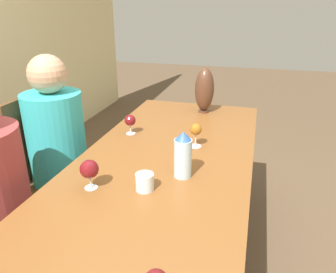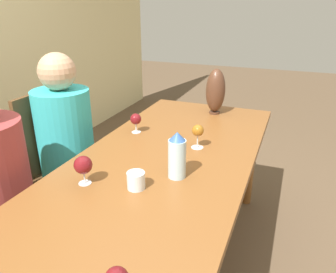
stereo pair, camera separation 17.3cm
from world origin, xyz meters
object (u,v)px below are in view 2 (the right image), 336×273
object	(u,v)px
water_tumbler	(137,181)
chair_far	(60,163)
wine_glass_1	(136,119)
person_far	(68,144)
water_bottle	(177,156)
wine_glass_2	(198,131)
vase	(216,91)
wine_glass_3	(83,165)

from	to	relation	value
water_tumbler	chair_far	xyz separation A→B (m)	(0.45, 0.82, -0.29)
wine_glass_1	person_far	xyz separation A→B (m)	(-0.15, 0.42, -0.18)
water_bottle	wine_glass_2	bearing A→B (deg)	1.03
wine_glass_2	water_bottle	bearing A→B (deg)	-178.97
vase	wine_glass_2	size ratio (longest dim) A/B	2.40
person_far	chair_far	bearing A→B (deg)	90.00
water_tumbler	wine_glass_1	size ratio (longest dim) A/B	0.65
water_tumbler	wine_glass_1	distance (m)	0.67
person_far	wine_glass_2	bearing A→B (deg)	-85.76
water_tumbler	wine_glass_2	bearing A→B (deg)	-13.32
water_bottle	person_far	world-z (taller)	person_far
water_bottle	chair_far	size ratio (longest dim) A/B	0.23
wine_glass_1	wine_glass_3	bearing A→B (deg)	-174.09
chair_far	wine_glass_1	bearing A→B (deg)	-74.00
wine_glass_2	chair_far	world-z (taller)	chair_far
water_bottle	wine_glass_1	xyz separation A→B (m)	(0.44, 0.43, -0.02)
wine_glass_2	person_far	distance (m)	0.87
wine_glass_1	water_bottle	bearing A→B (deg)	-135.25
water_bottle	vase	size ratio (longest dim) A/B	0.68
wine_glass_2	vase	bearing A→B (deg)	5.48
water_bottle	water_tumbler	size ratio (longest dim) A/B	2.81
water_tumbler	wine_glass_3	xyz separation A→B (m)	(-0.05, 0.24, 0.05)
vase	water_bottle	bearing A→B (deg)	-176.11
wine_glass_2	wine_glass_3	bearing A→B (deg)	147.51
water_tumbler	person_far	xyz separation A→B (m)	(0.45, 0.73, -0.13)
water_tumbler	wine_glass_2	size ratio (longest dim) A/B	0.58
water_tumbler	wine_glass_1	world-z (taller)	wine_glass_1
chair_far	vase	bearing A→B (deg)	-51.69
vase	wine_glass_1	size ratio (longest dim) A/B	2.68
water_bottle	wine_glass_2	distance (m)	0.35
wine_glass_1	wine_glass_3	size ratio (longest dim) A/B	0.91
chair_far	person_far	size ratio (longest dim) A/B	0.79
water_tumbler	wine_glass_3	bearing A→B (deg)	101.84
vase	wine_glass_2	distance (m)	0.64
person_far	water_bottle	bearing A→B (deg)	-108.68
water_bottle	wine_glass_3	world-z (taller)	water_bottle
water_bottle	wine_glass_1	size ratio (longest dim) A/B	1.83
water_tumbler	vase	world-z (taller)	vase
vase	wine_glass_2	bearing A→B (deg)	-174.52
water_bottle	vase	bearing A→B (deg)	3.89
water_bottle	vase	distance (m)	0.99
water_bottle	chair_far	xyz separation A→B (m)	(0.29, 0.95, -0.36)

